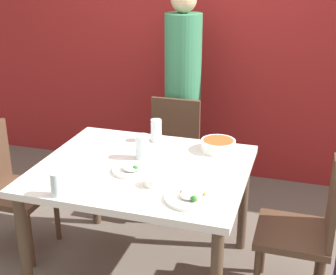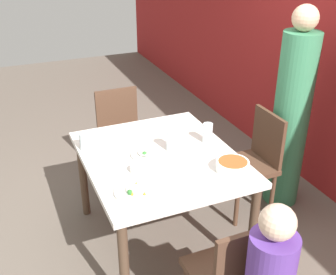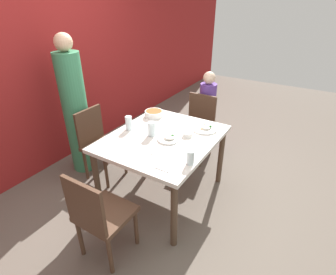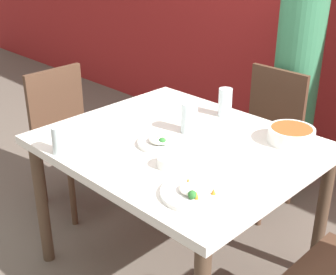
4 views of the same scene
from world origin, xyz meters
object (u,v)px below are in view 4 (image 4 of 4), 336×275
Objects in this scene: bowl_curry at (291,135)px; glass_water_tall at (59,140)px; person_adult at (297,74)px; plate_rice_adult at (195,192)px; chair_adult_spot at (263,134)px.

glass_water_tall is (-0.65, -0.81, 0.03)m from bowl_curry.
person_adult is 1.52m from plate_rice_adult.
bowl_curry is 1.71× the size of glass_water_tall.
person_adult is at bearing 90.00° from chair_adult_spot.
glass_water_tall is at bearing -129.03° from bowl_curry.
person_adult reaches higher than bowl_curry.
bowl_curry is at bearing -60.71° from person_adult.
person_adult reaches higher than glass_water_tall.
plate_rice_adult is 2.09× the size of glass_water_tall.
chair_adult_spot reaches higher than plate_rice_adult.
person_adult is 7.74× the size of bowl_curry.
person_adult is 1.62m from glass_water_tall.
bowl_curry is 1.04m from glass_water_tall.
chair_adult_spot reaches higher than bowl_curry.
chair_adult_spot is 3.99× the size of bowl_curry.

